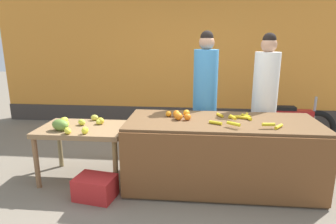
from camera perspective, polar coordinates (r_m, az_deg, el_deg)
The scene contains 12 objects.
ground_plane at distance 3.80m, azimuth 3.67°, elevation -13.66°, with size 24.00×24.00×0.00m, color #756B5B.
market_wall_back at distance 6.08m, azimuth 4.80°, elevation 13.04°, with size 8.13×0.23×3.37m.
fruit_stall_counter at distance 3.62m, azimuth 10.36°, elevation -8.05°, with size 2.27×0.95×0.83m.
side_table_wooden at distance 3.82m, azimuth -16.37°, elevation -4.08°, with size 1.07×0.71×0.70m.
banana_bunch_pile at distance 3.50m, azimuth 14.43°, elevation -1.40°, with size 0.81×0.64×0.07m.
orange_pile at distance 3.52m, azimuth 2.27°, elevation -0.60°, with size 0.31×0.27×0.09m.
mango_papaya_pile at distance 3.77m, azimuth -18.41°, elevation -2.20°, with size 0.63×0.70×0.14m.
vendor_woman_blue_shirt at distance 4.15m, azimuth 7.32°, elevation 2.71°, with size 0.34×0.34×1.89m.
vendor_woman_white_shirt at distance 4.24m, azimuth 18.50°, elevation 2.12°, with size 0.34×0.34×1.86m.
parked_motorcycle at distance 5.18m, azimuth 22.28°, elevation -2.25°, with size 1.60×0.18×0.88m.
produce_crate at distance 3.50m, azimuth -14.17°, elevation -14.27°, with size 0.44×0.32×0.26m, color red.
produce_sack at distance 4.41m, azimuth -2.86°, elevation -5.87°, with size 0.36×0.30×0.52m, color tan.
Camera 1 is at (0.08, -3.36, 1.77)m, focal length 30.83 mm.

